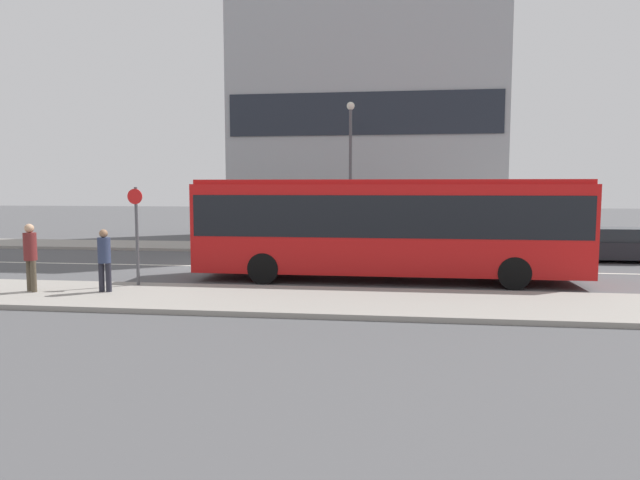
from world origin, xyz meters
name	(u,v)px	position (x,y,z in m)	size (l,w,h in m)	color
ground_plane	(218,266)	(0.00, 0.00, 0.00)	(120.00, 120.00, 0.00)	#4F4F51
sidewalk_near	(146,296)	(0.00, -6.25, 0.07)	(44.00, 3.50, 0.13)	gray
sidewalk_far	(258,247)	(0.00, 6.25, 0.07)	(44.00, 3.50, 0.13)	gray
lane_centerline	(218,266)	(0.00, 0.00, 0.00)	(41.80, 0.16, 0.01)	silver
apartment_block_left_tower	(367,21)	(4.87, 12.68, 12.24)	(14.78, 6.44, 24.49)	#9EA3A8
city_bus	(386,223)	(6.28, -2.36, 1.84)	(12.04, 2.64, 3.20)	red
parked_car_0	(614,246)	(15.26, 3.41, 0.63)	(4.47, 1.71, 1.34)	black
pedestrian_near_stop	(30,253)	(-3.23, -6.32, 1.19)	(0.34, 0.34, 1.85)	#4C4233
pedestrian_down_pavement	(104,256)	(-1.24, -6.07, 1.10)	(0.35, 0.34, 1.70)	#23232D
bus_stop_sign	(137,228)	(-0.84, -4.93, 1.78)	(0.44, 0.12, 2.84)	#4C4C51
street_lamp	(350,159)	(4.52, 5.62, 4.21)	(0.36, 0.36, 6.65)	#4C4C51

